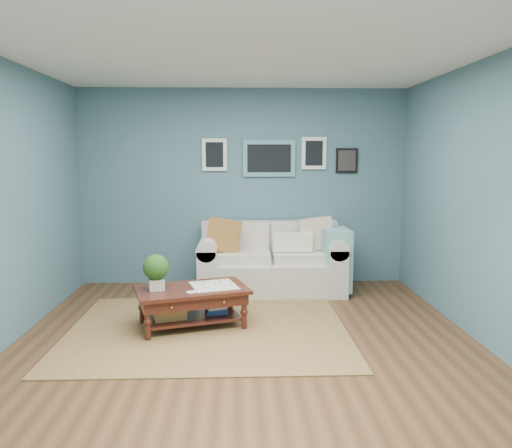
{
  "coord_description": "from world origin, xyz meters",
  "views": [
    {
      "loc": [
        -0.07,
        -4.44,
        1.8
      ],
      "look_at": [
        0.13,
        1.0,
        1.04
      ],
      "focal_mm": 35.0,
      "sensor_mm": 36.0,
      "label": 1
    }
  ],
  "objects": [
    {
      "name": "room_shell",
      "position": [
        0.01,
        0.06,
        1.36
      ],
      "size": [
        5.0,
        5.02,
        2.7
      ],
      "color": "brown",
      "rests_on": "ground"
    },
    {
      "name": "area_rug",
      "position": [
        -0.39,
        0.54,
        0.01
      ],
      "size": [
        2.85,
        2.28,
        0.01
      ],
      "primitive_type": "cube",
      "color": "brown",
      "rests_on": "ground"
    },
    {
      "name": "loveseat",
      "position": [
        0.44,
        2.03,
        0.41
      ],
      "size": [
        1.95,
        0.88,
        1.0
      ],
      "color": "silver",
      "rests_on": "ground"
    },
    {
      "name": "coffee_table",
      "position": [
        -0.62,
        0.62,
        0.35
      ],
      "size": [
        1.28,
        0.96,
        0.79
      ],
      "rotation": [
        0.0,
        0.0,
        0.29
      ],
      "color": "#35140F",
      "rests_on": "ground"
    }
  ]
}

